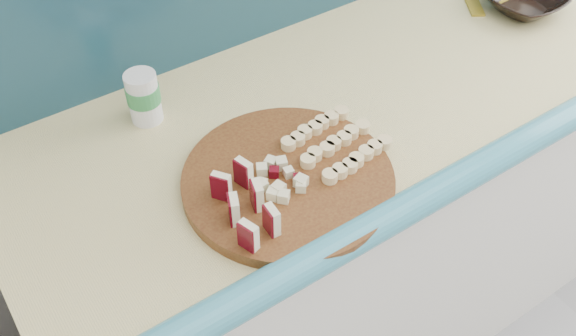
# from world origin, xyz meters

# --- Properties ---
(kitchen_counter) EXTENTS (2.20, 0.63, 0.91)m
(kitchen_counter) POSITION_xyz_m (0.10, 1.50, 0.46)
(kitchen_counter) COLOR white
(kitchen_counter) RESTS_ON ground
(cutting_board) EXTENTS (0.41, 0.41, 0.02)m
(cutting_board) POSITION_xyz_m (-0.52, 1.36, 0.92)
(cutting_board) COLOR #431E0E
(cutting_board) RESTS_ON kitchen_counter
(apple_wedges) EXTENTS (0.09, 0.15, 0.05)m
(apple_wedges) POSITION_xyz_m (-0.62, 1.33, 0.96)
(apple_wedges) COLOR #F0E6C0
(apple_wedges) RESTS_ON cutting_board
(apple_chunks) EXTENTS (0.06, 0.06, 0.02)m
(apple_chunks) POSITION_xyz_m (-0.54, 1.36, 0.94)
(apple_chunks) COLOR #F5EFC4
(apple_chunks) RESTS_ON cutting_board
(banana_slices) EXTENTS (0.17, 0.15, 0.02)m
(banana_slices) POSITION_xyz_m (-0.40, 1.37, 0.94)
(banana_slices) COLOR beige
(banana_slices) RESTS_ON cutting_board
(brown_bowl) EXTENTS (0.20, 0.20, 0.05)m
(brown_bowl) POSITION_xyz_m (0.27, 1.52, 0.93)
(brown_bowl) COLOR black
(brown_bowl) RESTS_ON kitchen_counter
(canister) EXTENTS (0.06, 0.06, 0.11)m
(canister) POSITION_xyz_m (-0.64, 1.66, 0.96)
(canister) COLOR silver
(canister) RESTS_ON kitchen_counter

